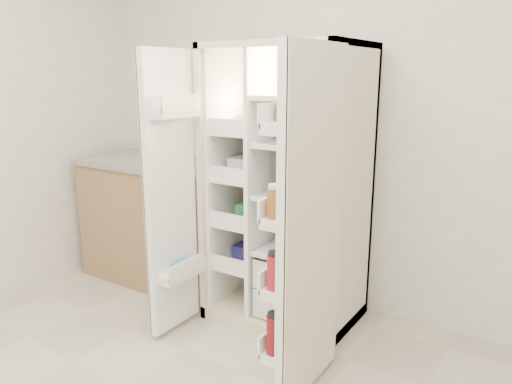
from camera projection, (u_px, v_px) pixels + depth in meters
The scene contains 5 objects.
wall_back at pixel (335, 114), 3.27m from camera, with size 4.00×0.02×2.70m, color white.
refrigerator at pixel (293, 209), 3.20m from camera, with size 0.92×0.70×1.80m.
freezer_door at pixel (171, 196), 2.95m from camera, with size 0.15×0.40×1.72m.
fridge_door at pixel (307, 230), 2.36m from camera, with size 0.17×0.58×1.72m.
kitchen_counter at pixel (166, 220), 3.84m from camera, with size 1.33×0.71×0.97m.
Camera 1 is at (1.37, -1.06, 1.61)m, focal length 34.00 mm.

